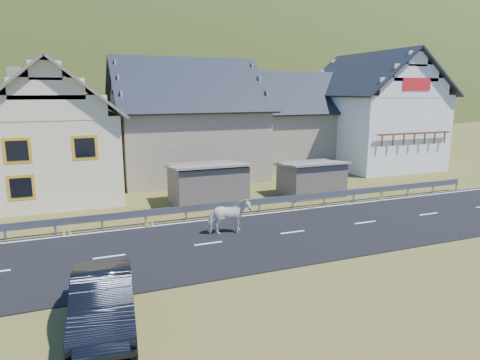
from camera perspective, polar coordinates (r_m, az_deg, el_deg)
name	(u,v)px	position (r m, az deg, el deg)	size (l,w,h in m)	color
ground	(292,233)	(19.68, 7.01, -7.03)	(160.00, 160.00, 0.00)	#494E1E
road	(292,233)	(19.68, 7.01, -6.98)	(60.00, 7.00, 0.04)	black
lane_markings	(292,232)	(19.67, 7.01, -6.91)	(60.00, 6.60, 0.01)	silver
guardrail	(260,202)	(22.68, 2.62, -2.93)	(28.10, 0.09, 0.75)	#93969B
shed_left	(208,184)	(24.44, -4.35, -0.58)	(4.30, 3.30, 2.40)	#695B50
shed_right	(311,179)	(26.63, 9.46, 0.10)	(3.80, 2.90, 2.20)	#695B50
house_cream	(53,124)	(28.42, -23.65, 6.85)	(7.80, 9.80, 8.30)	#FFEEB7
house_stone_a	(186,114)	(32.38, -7.24, 8.71)	(10.80, 9.80, 8.90)	gray
house_stone_b	(292,115)	(37.93, 6.95, 8.56)	(9.80, 8.80, 8.10)	gray
house_white	(371,106)	(38.69, 17.10, 9.42)	(8.80, 10.80, 9.70)	white
mountain	(107,151)	(198.58, -17.26, 3.65)	(440.00, 280.00, 260.00)	#2E3E18
horse	(229,216)	(19.13, -1.48, -4.88)	(1.88, 0.86, 1.59)	silver
car	(103,302)	(12.55, -17.82, -15.17)	(1.59, 4.56, 1.50)	black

